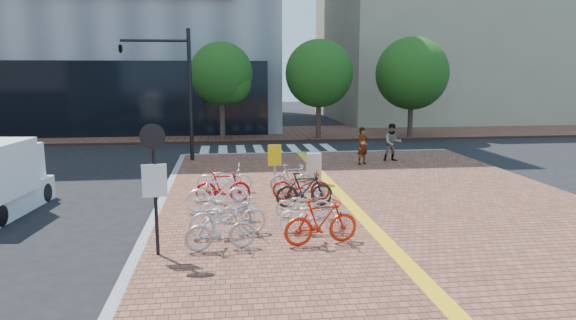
{
  "coord_description": "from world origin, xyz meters",
  "views": [
    {
      "loc": [
        -1.92,
        -14.2,
        4.31
      ],
      "look_at": [
        0.25,
        3.08,
        1.3
      ],
      "focal_mm": 32.0,
      "sensor_mm": 36.0,
      "label": 1
    }
  ],
  "objects": [
    {
      "name": "kerb_north",
      "position": [
        3.0,
        12.0,
        0.08
      ],
      "size": [
        14.0,
        0.25,
        0.15
      ],
      "primitive_type": "cube",
      "color": "gray",
      "rests_on": "ground"
    },
    {
      "name": "street_trees",
      "position": [
        5.04,
        17.45,
        4.1
      ],
      "size": [
        16.2,
        4.6,
        6.35
      ],
      "color": "#38281E",
      "rests_on": "far_sidewalk"
    },
    {
      "name": "bike_3",
      "position": [
        -2.15,
        0.82,
        0.72
      ],
      "size": [
        1.94,
        0.66,
        1.15
      ],
      "primitive_type": "imported",
      "rotation": [
        0.0,
        0.0,
        1.63
      ],
      "color": "white",
      "rests_on": "sidewalk"
    },
    {
      "name": "pedestrian_a",
      "position": [
        4.3,
        8.15,
        0.99
      ],
      "size": [
        0.73,
        0.66,
        1.68
      ],
      "primitive_type": "imported",
      "rotation": [
        0.0,
        0.0,
        0.53
      ],
      "color": "gray",
      "rests_on": "sidewalk"
    },
    {
      "name": "bike_0",
      "position": [
        -2.05,
        -2.52,
        0.65
      ],
      "size": [
        1.73,
        0.7,
        1.01
      ],
      "primitive_type": "imported",
      "rotation": [
        0.0,
        0.0,
        1.71
      ],
      "color": "#A6A7AB",
      "rests_on": "sidewalk"
    },
    {
      "name": "sidewalk",
      "position": [
        3.0,
        -5.0,
        0.07
      ],
      "size": [
        14.0,
        34.0,
        0.15
      ],
      "primitive_type": "cube",
      "color": "brown",
      "rests_on": "ground"
    },
    {
      "name": "notice_sign",
      "position": [
        -3.49,
        -2.68,
        2.06
      ],
      "size": [
        0.56,
        0.16,
        3.03
      ],
      "color": "black",
      "rests_on": "sidewalk"
    },
    {
      "name": "building_beige",
      "position": [
        18.0,
        32.0,
        9.0
      ],
      "size": [
        20.0,
        18.0,
        18.0
      ],
      "primitive_type": "cube",
      "color": "gray",
      "rests_on": "ground"
    },
    {
      "name": "kerb_west",
      "position": [
        -4.0,
        -5.0,
        0.08
      ],
      "size": [
        0.25,
        34.0,
        0.15
      ],
      "primitive_type": "cube",
      "color": "gray",
      "rests_on": "ground"
    },
    {
      "name": "bike_2",
      "position": [
        -1.86,
        -0.15,
        0.57
      ],
      "size": [
        1.62,
        0.58,
        0.85
      ],
      "primitive_type": "imported",
      "rotation": [
        0.0,
        0.0,
        1.56
      ],
      "color": "silver",
      "rests_on": "sidewalk"
    },
    {
      "name": "traffic_light_pole",
      "position": [
        -4.86,
        10.33,
        4.37
      ],
      "size": [
        3.28,
        1.27,
        6.11
      ],
      "color": "black",
      "rests_on": "sidewalk"
    },
    {
      "name": "tactile_strip",
      "position": [
        2.0,
        -5.0,
        0.16
      ],
      "size": [
        0.4,
        34.0,
        0.01
      ],
      "primitive_type": "cube",
      "color": "yellow",
      "rests_on": "sidewalk"
    },
    {
      "name": "yellow_sign",
      "position": [
        -0.21,
        3.04,
        1.33
      ],
      "size": [
        0.46,
        0.12,
        1.7
      ],
      "color": "#B7B7BC",
      "rests_on": "sidewalk"
    },
    {
      "name": "ground",
      "position": [
        0.0,
        0.0,
        0.0
      ],
      "size": [
        120.0,
        120.0,
        0.0
      ],
      "primitive_type": "plane",
      "color": "black",
      "rests_on": "ground"
    },
    {
      "name": "bike_11",
      "position": [
        0.42,
        3.26,
        0.63
      ],
      "size": [
        1.66,
        0.7,
        0.97
      ],
      "primitive_type": "imported",
      "rotation": [
        0.0,
        0.0,
        1.73
      ],
      "color": "#A1A1A6",
      "rests_on": "sidewalk"
    },
    {
      "name": "bike_8",
      "position": [
        0.29,
        -0.11,
        0.57
      ],
      "size": [
        1.65,
        0.74,
        0.84
      ],
      "primitive_type": "imported",
      "rotation": [
        0.0,
        0.0,
        1.45
      ],
      "color": "silver",
      "rests_on": "sidewalk"
    },
    {
      "name": "far_sidewalk",
      "position": [
        0.0,
        21.0,
        0.07
      ],
      "size": [
        70.0,
        8.0,
        0.15
      ],
      "primitive_type": "cube",
      "color": "brown",
      "rests_on": "ground"
    },
    {
      "name": "bike_9",
      "position": [
        0.52,
        1.13,
        0.7
      ],
      "size": [
        1.86,
        0.69,
        1.1
      ],
      "primitive_type": "imported",
      "rotation": [
        0.0,
        0.0,
        1.67
      ],
      "color": "black",
      "rests_on": "sidewalk"
    },
    {
      "name": "utility_box",
      "position": [
        1.39,
        4.38,
        0.73
      ],
      "size": [
        0.56,
        0.42,
        1.16
      ],
      "primitive_type": "cube",
      "rotation": [
        0.0,
        0.0,
        -0.07
      ],
      "color": "#BCBCC1",
      "rests_on": "sidewalk"
    },
    {
      "name": "bike_4",
      "position": [
        -2.0,
        1.96,
        0.68
      ],
      "size": [
        1.77,
        0.54,
        1.05
      ],
      "primitive_type": "imported",
      "rotation": [
        0.0,
        0.0,
        1.54
      ],
      "color": "#A60B0F",
      "rests_on": "sidewalk"
    },
    {
      "name": "bike_5",
      "position": [
        -1.94,
        3.38,
        0.65
      ],
      "size": [
        1.93,
        0.72,
        1.0
      ],
      "primitive_type": "imported",
      "rotation": [
        0.0,
        0.0,
        1.54
      ],
      "color": "silver",
      "rests_on": "sidewalk"
    },
    {
      "name": "pedestrian_b",
      "position": [
        5.92,
        8.82,
        1.03
      ],
      "size": [
        0.88,
        0.7,
        1.76
      ],
      "primitive_type": "imported",
      "rotation": [
        0.0,
        0.0,
        -0.05
      ],
      "color": "#545B6A",
      "rests_on": "sidewalk"
    },
    {
      "name": "bike_10",
      "position": [
        0.55,
        1.97,
        0.65
      ],
      "size": [
        1.97,
        0.97,
        0.99
      ],
      "primitive_type": "imported",
      "rotation": [
        0.0,
        0.0,
        1.4
      ],
      "color": "#B7170D",
      "rests_on": "sidewalk"
    },
    {
      "name": "crosswalk",
      "position": [
        0.5,
        14.0,
        0.01
      ],
      "size": [
        7.5,
        4.0,
        0.01
      ],
      "color": "silver",
      "rests_on": "ground"
    },
    {
      "name": "bike_7",
      "position": [
        0.35,
        -1.52,
        0.63
      ],
      "size": [
        1.87,
        0.8,
        0.96
      ],
      "primitive_type": "imported",
      "rotation": [
        0.0,
        0.0,
        1.48
      ],
      "color": "white",
      "rests_on": "sidewalk"
    },
    {
      "name": "bike_1",
      "position": [
        -1.87,
        -1.48,
        0.68
      ],
      "size": [
        2.11,
        1.09,
        1.05
      ],
      "primitive_type": "imported",
      "rotation": [
        0.0,
        0.0,
        1.78
      ],
      "color": "silver",
      "rests_on": "sidewalk"
    },
    {
      "name": "bike_6",
      "position": [
        0.37,
        -2.4,
        0.72
      ],
      "size": [
        1.95,
        0.86,
        1.13
      ],
      "primitive_type": "imported",
      "rotation": [
        0.0,
        0.0,
        1.75
      ],
      "color": "red",
      "rests_on": "sidewalk"
    }
  ]
}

